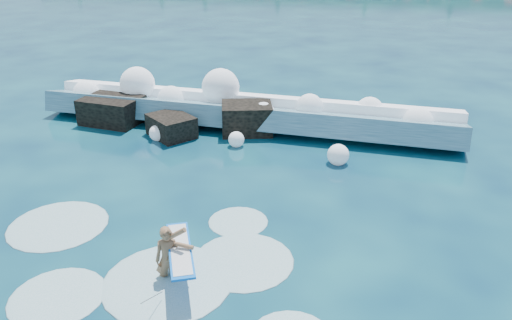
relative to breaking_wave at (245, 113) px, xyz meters
name	(u,v)px	position (x,y,z in m)	size (l,w,h in m)	color
ground	(183,223)	(0.58, -7.94, -0.51)	(200.00, 200.00, 0.00)	#082442
breaking_wave	(245,113)	(0.00, 0.00, 0.00)	(17.01, 2.69, 1.47)	#32687E
rock_cluster	(171,118)	(-2.77, -1.25, -0.08)	(8.09, 3.31, 1.36)	black
surfer_with_board	(171,257)	(1.28, -10.22, 0.08)	(1.45, 2.79, 1.60)	#8B6141
wave_spray	(222,99)	(-0.99, -0.05, 0.53)	(15.05, 4.45, 2.22)	white
surf_foam	(152,263)	(0.57, -9.82, -0.51)	(9.14, 5.87, 0.15)	silver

